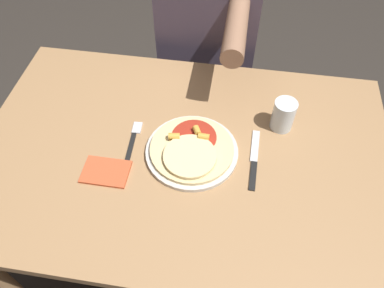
{
  "coord_description": "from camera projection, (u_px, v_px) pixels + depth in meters",
  "views": [
    {
      "loc": [
        0.13,
        -0.67,
        1.64
      ],
      "look_at": [
        0.03,
        0.0,
        0.77
      ],
      "focal_mm": 35.0,
      "sensor_mm": 36.0,
      "label": 1
    }
  ],
  "objects": [
    {
      "name": "ground_plane",
      "position": [
        186.0,
        248.0,
        1.71
      ],
      "size": [
        8.0,
        8.0,
        0.0
      ],
      "primitive_type": "plane",
      "color": "#2D2823"
    },
    {
      "name": "pizza",
      "position": [
        192.0,
        149.0,
        1.11
      ],
      "size": [
        0.25,
        0.25,
        0.04
      ],
      "color": "#E0C689",
      "rests_on": "plate"
    },
    {
      "name": "drinking_glass",
      "position": [
        283.0,
        115.0,
        1.15
      ],
      "size": [
        0.07,
        0.07,
        0.1
      ],
      "color": "silver",
      "rests_on": "dining_table"
    },
    {
      "name": "fork",
      "position": [
        133.0,
        140.0,
        1.15
      ],
      "size": [
        0.03,
        0.18,
        0.0
      ],
      "color": "black",
      "rests_on": "dining_table"
    },
    {
      "name": "dining_table",
      "position": [
        183.0,
        171.0,
        1.21
      ],
      "size": [
        1.26,
        0.83,
        0.73
      ],
      "color": "#9E754C",
      "rests_on": "ground_plane"
    },
    {
      "name": "knife",
      "position": [
        254.0,
        160.0,
        1.11
      ],
      "size": [
        0.02,
        0.22,
        0.0
      ],
      "color": "black",
      "rests_on": "dining_table"
    },
    {
      "name": "plate",
      "position": [
        192.0,
        151.0,
        1.12
      ],
      "size": [
        0.28,
        0.28,
        0.01
      ],
      "color": "beige",
      "rests_on": "dining_table"
    },
    {
      "name": "person_diner",
      "position": [
        209.0,
        33.0,
        1.49
      ],
      "size": [
        0.38,
        0.52,
        1.26
      ],
      "color": "#2D2D38",
      "rests_on": "ground_plane"
    },
    {
      "name": "napkin",
      "position": [
        106.0,
        172.0,
        1.08
      ],
      "size": [
        0.13,
        0.09,
        0.01
      ],
      "color": "#C6512D",
      "rests_on": "dining_table"
    }
  ]
}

